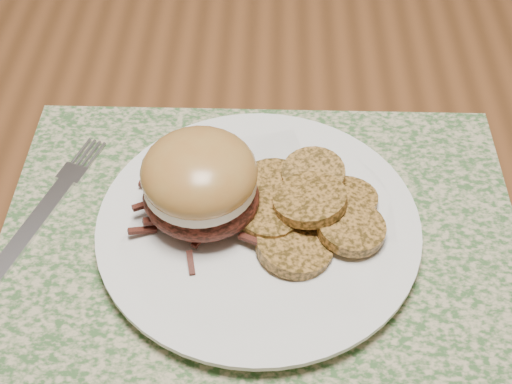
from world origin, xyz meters
TOP-DOWN VIEW (x-y plane):
  - ground at (0.00, 0.00)m, footprint 3.50×3.50m
  - dining_table at (0.00, 0.00)m, footprint 1.50×0.90m
  - placemat at (0.09, -0.25)m, footprint 0.45×0.33m
  - dinner_plate at (0.09, -0.25)m, footprint 0.26×0.26m
  - pork_sandwich at (0.04, -0.24)m, footprint 0.13×0.13m
  - roasted_potatoes at (0.13, -0.24)m, footprint 0.13×0.15m
  - fork at (-0.10, -0.23)m, footprint 0.08×0.19m

SIDE VIEW (x-z plane):
  - ground at x=0.00m, z-range 0.00..0.00m
  - dining_table at x=0.00m, z-range 0.30..1.05m
  - placemat at x=0.09m, z-range 0.75..0.75m
  - fork at x=-0.10m, z-range 0.75..0.76m
  - dinner_plate at x=0.09m, z-range 0.75..0.77m
  - roasted_potatoes at x=0.13m, z-range 0.76..0.80m
  - pork_sandwich at x=0.04m, z-range 0.77..0.84m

